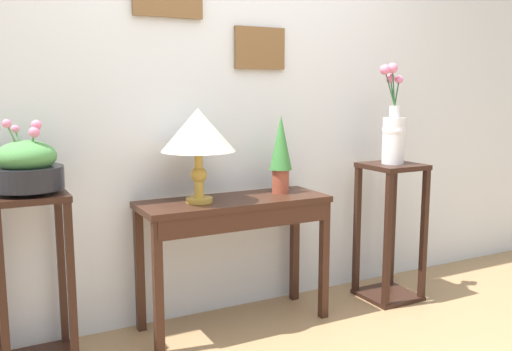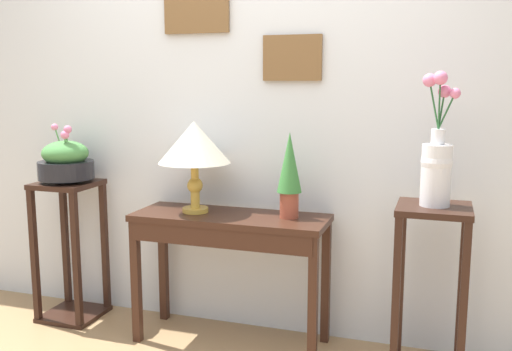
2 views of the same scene
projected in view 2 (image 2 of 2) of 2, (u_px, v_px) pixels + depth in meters
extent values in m
cube|color=silver|center=(247.00, 90.00, 3.24)|extent=(9.00, 0.10, 2.80)
cube|color=brown|center=(196.00, 13.00, 3.20)|extent=(0.39, 0.02, 0.22)
cube|color=#BF6D5A|center=(196.00, 13.00, 3.19)|extent=(0.31, 0.01, 0.18)
cube|color=brown|center=(292.00, 58.00, 3.07)|extent=(0.33, 0.02, 0.24)
cube|color=#7BA686|center=(292.00, 58.00, 3.06)|extent=(0.26, 0.01, 0.20)
cube|color=#381E14|center=(230.00, 218.00, 3.09)|extent=(1.06, 0.39, 0.03)
cube|color=#381E14|center=(218.00, 238.00, 2.93)|extent=(1.00, 0.03, 0.10)
cube|color=#381E14|center=(136.00, 282.00, 3.15)|extent=(0.04, 0.04, 0.70)
cube|color=#381E14|center=(313.00, 304.00, 2.84)|extent=(0.04, 0.04, 0.70)
cube|color=#381E14|center=(163.00, 264.00, 3.45)|extent=(0.04, 0.04, 0.70)
cube|color=#381E14|center=(326.00, 282.00, 3.14)|extent=(0.04, 0.04, 0.70)
cylinder|color=gold|center=(195.00, 210.00, 3.15)|extent=(0.14, 0.14, 0.02)
cylinder|color=gold|center=(195.00, 196.00, 3.13)|extent=(0.05, 0.05, 0.12)
sphere|color=gold|center=(195.00, 185.00, 3.12)|extent=(0.09, 0.09, 0.09)
cylinder|color=gold|center=(195.00, 174.00, 3.11)|extent=(0.04, 0.04, 0.12)
cone|color=beige|center=(194.00, 142.00, 3.08)|extent=(0.40, 0.40, 0.23)
cylinder|color=#9E4733|center=(289.00, 205.00, 3.01)|extent=(0.10, 0.10, 0.14)
cone|color=#387A38|center=(290.00, 162.00, 2.97)|extent=(0.13, 0.13, 0.32)
cube|color=black|center=(67.00, 184.00, 3.41)|extent=(0.34, 0.34, 0.03)
cube|color=black|center=(74.00, 314.00, 3.54)|extent=(0.34, 0.34, 0.03)
cube|color=black|center=(34.00, 255.00, 3.38)|extent=(0.04, 0.03, 0.79)
cube|color=black|center=(76.00, 260.00, 3.29)|extent=(0.03, 0.03, 0.79)
cube|color=black|center=(65.00, 242.00, 3.66)|extent=(0.04, 0.04, 0.79)
cube|color=black|center=(105.00, 246.00, 3.56)|extent=(0.03, 0.04, 0.79)
cylinder|color=black|center=(67.00, 180.00, 3.40)|extent=(0.15, 0.15, 0.02)
cylinder|color=black|center=(66.00, 170.00, 3.39)|extent=(0.33, 0.33, 0.11)
ellipsoid|color=#478442|center=(65.00, 153.00, 3.38)|extent=(0.27, 0.27, 0.15)
cylinder|color=#478442|center=(60.00, 144.00, 3.38)|extent=(0.08, 0.02, 0.20)
sphere|color=pink|center=(55.00, 127.00, 3.38)|extent=(0.04, 0.04, 0.04)
cylinder|color=#478442|center=(66.00, 146.00, 3.41)|extent=(0.04, 0.08, 0.17)
sphere|color=pink|center=(67.00, 131.00, 3.43)|extent=(0.04, 0.04, 0.04)
cylinder|color=#478442|center=(65.00, 148.00, 3.34)|extent=(0.05, 0.05, 0.16)
sphere|color=pink|center=(65.00, 135.00, 3.31)|extent=(0.05, 0.05, 0.05)
cylinder|color=#478442|center=(67.00, 145.00, 3.35)|extent=(0.06, 0.04, 0.19)
sphere|color=pink|center=(68.00, 129.00, 3.31)|extent=(0.05, 0.05, 0.05)
cube|color=black|center=(434.00, 209.00, 2.65)|extent=(0.34, 0.34, 0.03)
cube|color=black|center=(396.00, 302.00, 2.63)|extent=(0.03, 0.03, 0.81)
cube|color=black|center=(463.00, 310.00, 2.54)|extent=(0.04, 0.03, 0.81)
cube|color=black|center=(400.00, 282.00, 2.90)|extent=(0.03, 0.04, 0.81)
cube|color=black|center=(461.00, 288.00, 2.81)|extent=(0.04, 0.04, 0.81)
cylinder|color=silver|center=(436.00, 175.00, 2.62)|extent=(0.14, 0.14, 0.29)
sphere|color=silver|center=(437.00, 162.00, 2.61)|extent=(0.14, 0.14, 0.14)
cylinder|color=silver|center=(438.00, 137.00, 2.60)|extent=(0.06, 0.06, 0.07)
cylinder|color=#235128|center=(447.00, 111.00, 2.59)|extent=(0.07, 0.05, 0.16)
sphere|color=pink|center=(455.00, 93.00, 2.58)|extent=(0.05, 0.05, 0.05)
cylinder|color=#235128|center=(434.00, 104.00, 2.60)|extent=(0.06, 0.05, 0.22)
sphere|color=pink|center=(430.00, 80.00, 2.61)|extent=(0.06, 0.06, 0.06)
cylinder|color=#235128|center=(439.00, 103.00, 2.59)|extent=(0.01, 0.04, 0.23)
sphere|color=pink|center=(441.00, 78.00, 2.58)|extent=(0.06, 0.06, 0.06)
cylinder|color=#235128|center=(441.00, 110.00, 2.61)|extent=(0.03, 0.08, 0.17)
sphere|color=pink|center=(445.00, 91.00, 2.62)|extent=(0.06, 0.06, 0.06)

